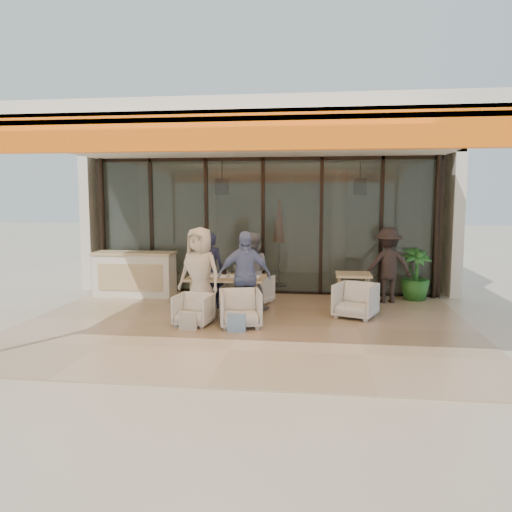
{
  "coord_description": "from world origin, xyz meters",
  "views": [
    {
      "loc": [
        1.3,
        -8.59,
        2.26
      ],
      "look_at": [
        0.1,
        0.9,
        1.15
      ],
      "focal_mm": 35.0,
      "sensor_mm": 36.0,
      "label": 1
    }
  ],
  "objects": [
    {
      "name": "ground",
      "position": [
        0.0,
        0.0,
        0.0
      ],
      "size": [
        70.0,
        70.0,
        0.0
      ],
      "primitive_type": "plane",
      "color": "#C6B293",
      "rests_on": "ground"
    },
    {
      "name": "terrace_floor",
      "position": [
        0.0,
        0.0,
        0.01
      ],
      "size": [
        8.0,
        6.0,
        0.01
      ],
      "primitive_type": "cube",
      "color": "tan",
      "rests_on": "ground"
    },
    {
      "name": "terrace_structure",
      "position": [
        0.0,
        -0.26,
        3.25
      ],
      "size": [
        8.0,
        6.0,
        3.4
      ],
      "color": "silver",
      "rests_on": "ground"
    },
    {
      "name": "glass_storefront",
      "position": [
        0.0,
        3.0,
        1.6
      ],
      "size": [
        8.08,
        0.1,
        3.2
      ],
      "color": "#9EADA3",
      "rests_on": "ground"
    },
    {
      "name": "interior_block",
      "position": [
        0.01,
        5.31,
        2.23
      ],
      "size": [
        9.05,
        3.62,
        3.52
      ],
      "color": "silver",
      "rests_on": "ground"
    },
    {
      "name": "host_counter",
      "position": [
        -2.89,
        2.3,
        0.53
      ],
      "size": [
        1.85,
        0.65,
        1.04
      ],
      "color": "silver",
      "rests_on": "ground"
    },
    {
      "name": "dining_table",
      "position": [
        -0.48,
        0.85,
        0.69
      ],
      "size": [
        1.5,
        0.9,
        0.93
      ],
      "color": "tan",
      "rests_on": "ground"
    },
    {
      "name": "chair_far_left",
      "position": [
        -0.89,
        1.8,
        0.32
      ],
      "size": [
        0.62,
        0.58,
        0.63
      ],
      "primitive_type": "imported",
      "rotation": [
        0.0,
        0.0,
        3.15
      ],
      "color": "white",
      "rests_on": "ground"
    },
    {
      "name": "chair_far_right",
      "position": [
        -0.05,
        1.8,
        0.35
      ],
      "size": [
        0.86,
        0.83,
        0.7
      ],
      "primitive_type": "imported",
      "rotation": [
        0.0,
        0.0,
        2.78
      ],
      "color": "white",
      "rests_on": "ground"
    },
    {
      "name": "chair_near_left",
      "position": [
        -0.89,
        -0.1,
        0.32
      ],
      "size": [
        0.68,
        0.65,
        0.63
      ],
      "primitive_type": "imported",
      "rotation": [
        0.0,
        0.0,
        -0.13
      ],
      "color": "white",
      "rests_on": "ground"
    },
    {
      "name": "chair_near_right",
      "position": [
        -0.05,
        -0.1,
        0.37
      ],
      "size": [
        0.84,
        0.81,
        0.73
      ],
      "primitive_type": "imported",
      "rotation": [
        0.0,
        0.0,
        0.23
      ],
      "color": "white",
      "rests_on": "ground"
    },
    {
      "name": "diner_navy",
      "position": [
        -0.89,
        1.3,
        0.79
      ],
      "size": [
        0.62,
        0.45,
        1.59
      ],
      "primitive_type": "imported",
      "rotation": [
        0.0,
        0.0,
        3.02
      ],
      "color": "#181D35",
      "rests_on": "ground"
    },
    {
      "name": "diner_grey",
      "position": [
        -0.05,
        1.3,
        0.79
      ],
      "size": [
        0.77,
        0.6,
        1.57
      ],
      "primitive_type": "imported",
      "rotation": [
        0.0,
        0.0,
        3.14
      ],
      "color": "slate",
      "rests_on": "ground"
    },
    {
      "name": "diner_cream",
      "position": [
        -0.89,
        0.4,
        0.87
      ],
      "size": [
        0.98,
        0.79,
        1.73
      ],
      "primitive_type": "imported",
      "rotation": [
        0.0,
        0.0,
        -0.32
      ],
      "color": "beige",
      "rests_on": "ground"
    },
    {
      "name": "diner_periwinkle",
      "position": [
        -0.05,
        0.4,
        0.83
      ],
      "size": [
        1.04,
        0.6,
        1.67
      ],
      "primitive_type": "imported",
      "rotation": [
        0.0,
        0.0,
        0.2
      ],
      "color": "#7691C5",
      "rests_on": "ground"
    },
    {
      "name": "tote_bag_cream",
      "position": [
        -0.89,
        -0.5,
        0.17
      ],
      "size": [
        0.3,
        0.1,
        0.34
      ],
      "primitive_type": "cube",
      "color": "silver",
      "rests_on": "ground"
    },
    {
      "name": "tote_bag_blue",
      "position": [
        -0.05,
        -0.5,
        0.17
      ],
      "size": [
        0.3,
        0.1,
        0.34
      ],
      "primitive_type": "cube",
      "color": "#99BFD8",
      "rests_on": "ground"
    },
    {
      "name": "side_table",
      "position": [
        2.01,
        1.58,
        0.64
      ],
      "size": [
        0.7,
        0.7,
        0.74
      ],
      "color": "tan",
      "rests_on": "ground"
    },
    {
      "name": "side_chair",
      "position": [
        2.01,
        0.83,
        0.37
      ],
      "size": [
        0.92,
        0.89,
        0.74
      ],
      "primitive_type": "imported",
      "rotation": [
        0.0,
        0.0,
        -0.38
      ],
      "color": "white",
      "rests_on": "ground"
    },
    {
      "name": "standing_woman",
      "position": [
        2.78,
        2.28,
        0.82
      ],
      "size": [
        1.15,
        0.78,
        1.64
      ],
      "primitive_type": "imported",
      "rotation": [
        0.0,
        0.0,
        3.31
      ],
      "color": "black",
      "rests_on": "ground"
    },
    {
      "name": "potted_palm",
      "position": [
        3.43,
        2.66,
        0.59
      ],
      "size": [
        0.83,
        0.83,
        1.17
      ],
      "primitive_type": "imported",
      "rotation": [
        0.0,
        0.0,
        0.32
      ],
      "color": "#1E5919",
      "rests_on": "ground"
    }
  ]
}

